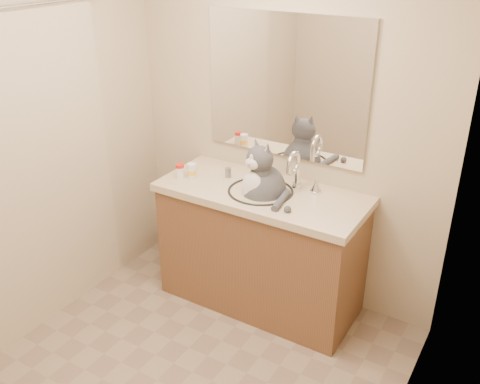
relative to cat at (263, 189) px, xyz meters
The scene contains 8 objects.
room 1.00m from the cat, 91.14° to the right, with size 2.22×2.52×2.42m.
vanity 0.43m from the cat, 128.98° to the left, with size 1.34×0.59×1.12m.
mirror 0.65m from the cat, 93.64° to the left, with size 1.10×0.02×0.90m, color white.
shower_curtain 1.37m from the cat, 141.77° to the right, with size 0.02×1.30×1.93m.
cat is the anchor object (origin of this frame).
pill_bottle_redcap 0.59m from the cat, behind, with size 0.07×0.07×0.10m.
pill_bottle_orange 0.51m from the cat, behind, with size 0.07×0.07×0.10m.
grey_canister 0.32m from the cat, 165.22° to the left, with size 0.05×0.05×0.06m.
Camera 1 is at (1.46, -1.71, 2.31)m, focal length 40.00 mm.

